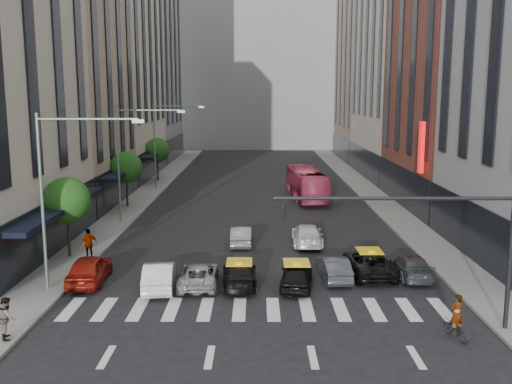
{
  "coord_description": "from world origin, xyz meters",
  "views": [
    {
      "loc": [
        -0.16,
        -24.16,
        10.03
      ],
      "look_at": [
        -0.23,
        11.09,
        4.0
      ],
      "focal_mm": 40.0,
      "sensor_mm": 36.0,
      "label": 1
    }
  ],
  "objects_px": {
    "streetlamp_mid": "(130,149)",
    "streetlamp_far": "(163,134)",
    "streetlamp_near": "(60,178)",
    "motorcycle": "(456,330)",
    "pedestrian_near": "(7,318)",
    "bus": "(306,184)",
    "car_white_front": "(159,275)",
    "car_red": "(89,269)",
    "taxi_left": "(239,274)",
    "taxi_center": "(296,276)",
    "pedestrian_far": "(89,244)"
  },
  "relations": [
    {
      "from": "streetlamp_mid",
      "to": "taxi_left",
      "type": "distance_m",
      "value": 18.32
    },
    {
      "from": "bus",
      "to": "streetlamp_near",
      "type": "bearing_deg",
      "value": 56.3
    },
    {
      "from": "streetlamp_far",
      "to": "car_white_front",
      "type": "bearing_deg",
      "value": -81.43
    },
    {
      "from": "streetlamp_mid",
      "to": "pedestrian_far",
      "type": "xyz_separation_m",
      "value": [
        -0.36,
        -10.57,
        -4.82
      ]
    },
    {
      "from": "streetlamp_near",
      "to": "bus",
      "type": "bearing_deg",
      "value": 61.01
    },
    {
      "from": "streetlamp_mid",
      "to": "motorcycle",
      "type": "relative_size",
      "value": 5.78
    },
    {
      "from": "taxi_center",
      "to": "pedestrian_far",
      "type": "distance_m",
      "value": 13.25
    },
    {
      "from": "car_red",
      "to": "motorcycle",
      "type": "xyz_separation_m",
      "value": [
        17.29,
        -7.19,
        -0.36
      ]
    },
    {
      "from": "motorcycle",
      "to": "streetlamp_near",
      "type": "bearing_deg",
      "value": -37.72
    },
    {
      "from": "streetlamp_mid",
      "to": "streetlamp_far",
      "type": "bearing_deg",
      "value": 90.0
    },
    {
      "from": "streetlamp_far",
      "to": "car_white_front",
      "type": "xyz_separation_m",
      "value": [
        4.76,
        -31.59,
        -5.19
      ]
    },
    {
      "from": "car_red",
      "to": "car_white_front",
      "type": "distance_m",
      "value": 4.03
    },
    {
      "from": "taxi_center",
      "to": "pedestrian_near",
      "type": "height_order",
      "value": "pedestrian_near"
    },
    {
      "from": "bus",
      "to": "motorcycle",
      "type": "relative_size",
      "value": 7.0
    },
    {
      "from": "taxi_center",
      "to": "pedestrian_far",
      "type": "xyz_separation_m",
      "value": [
        -12.3,
        4.91,
        0.41
      ]
    },
    {
      "from": "car_white_front",
      "to": "motorcycle",
      "type": "relative_size",
      "value": 2.8
    },
    {
      "from": "car_white_front",
      "to": "bus",
      "type": "bearing_deg",
      "value": -116.64
    },
    {
      "from": "bus",
      "to": "car_white_front",
      "type": "bearing_deg",
      "value": 64.46
    },
    {
      "from": "car_white_front",
      "to": "streetlamp_mid",
      "type": "bearing_deg",
      "value": -78.84
    },
    {
      "from": "car_red",
      "to": "motorcycle",
      "type": "height_order",
      "value": "car_red"
    },
    {
      "from": "taxi_left",
      "to": "car_red",
      "type": "bearing_deg",
      "value": -5.21
    },
    {
      "from": "streetlamp_near",
      "to": "car_white_front",
      "type": "relative_size",
      "value": 2.07
    },
    {
      "from": "motorcycle",
      "to": "pedestrian_near",
      "type": "xyz_separation_m",
      "value": [
        -18.49,
        -0.25,
        0.61
      ]
    },
    {
      "from": "taxi_center",
      "to": "pedestrian_near",
      "type": "relative_size",
      "value": 2.28
    },
    {
      "from": "taxi_left",
      "to": "streetlamp_mid",
      "type": "bearing_deg",
      "value": -61.33
    },
    {
      "from": "motorcycle",
      "to": "pedestrian_near",
      "type": "bearing_deg",
      "value": -19.13
    },
    {
      "from": "car_red",
      "to": "motorcycle",
      "type": "bearing_deg",
      "value": 154.43
    },
    {
      "from": "streetlamp_mid",
      "to": "pedestrian_far",
      "type": "height_order",
      "value": "streetlamp_mid"
    },
    {
      "from": "streetlamp_far",
      "to": "pedestrian_far",
      "type": "distance_m",
      "value": 27.01
    },
    {
      "from": "streetlamp_far",
      "to": "pedestrian_near",
      "type": "bearing_deg",
      "value": -90.54
    },
    {
      "from": "streetlamp_near",
      "to": "taxi_left",
      "type": "bearing_deg",
      "value": 5.73
    },
    {
      "from": "streetlamp_near",
      "to": "streetlamp_far",
      "type": "bearing_deg",
      "value": 90.0
    },
    {
      "from": "motorcycle",
      "to": "car_white_front",
      "type": "bearing_deg",
      "value": -44.91
    },
    {
      "from": "streetlamp_far",
      "to": "motorcycle",
      "type": "relative_size",
      "value": 5.78
    },
    {
      "from": "bus",
      "to": "streetlamp_mid",
      "type": "bearing_deg",
      "value": 30.83
    },
    {
      "from": "streetlamp_mid",
      "to": "streetlamp_far",
      "type": "relative_size",
      "value": 1.0
    },
    {
      "from": "streetlamp_near",
      "to": "pedestrian_far",
      "type": "bearing_deg",
      "value": 93.76
    },
    {
      "from": "car_white_front",
      "to": "taxi_left",
      "type": "relative_size",
      "value": 0.99
    },
    {
      "from": "streetlamp_far",
      "to": "taxi_left",
      "type": "relative_size",
      "value": 2.04
    },
    {
      "from": "streetlamp_mid",
      "to": "motorcycle",
      "type": "xyz_separation_m",
      "value": [
        18.14,
        -21.83,
        -5.5
      ]
    },
    {
      "from": "taxi_left",
      "to": "streetlamp_near",
      "type": "bearing_deg",
      "value": 3.77
    },
    {
      "from": "car_red",
      "to": "taxi_left",
      "type": "bearing_deg",
      "value": 173.75
    },
    {
      "from": "car_red",
      "to": "pedestrian_near",
      "type": "distance_m",
      "value": 7.54
    },
    {
      "from": "streetlamp_far",
      "to": "bus",
      "type": "relative_size",
      "value": 0.83
    },
    {
      "from": "streetlamp_mid",
      "to": "motorcycle",
      "type": "distance_m",
      "value": 28.91
    },
    {
      "from": "streetlamp_mid",
      "to": "bus",
      "type": "distance_m",
      "value": 18.56
    },
    {
      "from": "streetlamp_far",
      "to": "car_red",
      "type": "distance_m",
      "value": 31.08
    },
    {
      "from": "car_red",
      "to": "taxi_center",
      "type": "distance_m",
      "value": 11.13
    },
    {
      "from": "bus",
      "to": "pedestrian_near",
      "type": "relative_size",
      "value": 6.24
    },
    {
      "from": "motorcycle",
      "to": "streetlamp_far",
      "type": "bearing_deg",
      "value": -84.28
    }
  ]
}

